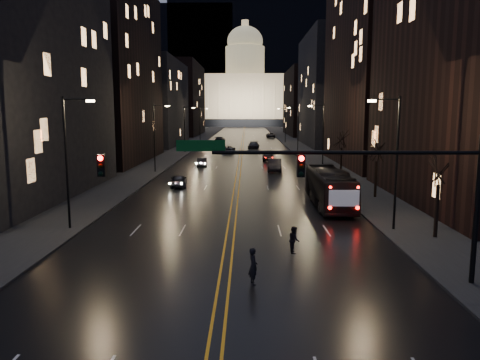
{
  "coord_description": "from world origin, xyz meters",
  "views": [
    {
      "loc": [
        1.06,
        -20.9,
        8.02
      ],
      "look_at": [
        0.6,
        10.94,
        3.34
      ],
      "focal_mm": 35.0,
      "sensor_mm": 36.0,
      "label": 1
    }
  ],
  "objects_px": {
    "pedestrian_a": "(253,266)",
    "pedestrian_b": "(294,240)",
    "oncoming_car_b": "(202,162)",
    "traffic_signal": "(354,177)",
    "bus": "(329,188)",
    "receding_car_a": "(275,165)",
    "oncoming_car_a": "(178,180)"
  },
  "relations": [
    {
      "from": "traffic_signal",
      "to": "bus",
      "type": "height_order",
      "value": "traffic_signal"
    },
    {
      "from": "oncoming_car_b",
      "to": "pedestrian_b",
      "type": "height_order",
      "value": "pedestrian_b"
    },
    {
      "from": "bus",
      "to": "oncoming_car_a",
      "type": "bearing_deg",
      "value": 145.2
    },
    {
      "from": "bus",
      "to": "receding_car_a",
      "type": "distance_m",
      "value": 23.5
    },
    {
      "from": "pedestrian_a",
      "to": "pedestrian_b",
      "type": "distance_m",
      "value": 5.51
    },
    {
      "from": "traffic_signal",
      "to": "receding_car_a",
      "type": "height_order",
      "value": "traffic_signal"
    },
    {
      "from": "pedestrian_a",
      "to": "traffic_signal",
      "type": "bearing_deg",
      "value": -108.41
    },
    {
      "from": "oncoming_car_a",
      "to": "pedestrian_b",
      "type": "bearing_deg",
      "value": 106.21
    },
    {
      "from": "traffic_signal",
      "to": "oncoming_car_b",
      "type": "relative_size",
      "value": 4.26
    },
    {
      "from": "oncoming_car_a",
      "to": "pedestrian_a",
      "type": "xyz_separation_m",
      "value": [
        7.61,
        -28.44,
        0.18
      ]
    },
    {
      "from": "pedestrian_a",
      "to": "pedestrian_b",
      "type": "relative_size",
      "value": 1.13
    },
    {
      "from": "traffic_signal",
      "to": "oncoming_car_b",
      "type": "bearing_deg",
      "value": 103.6
    },
    {
      "from": "pedestrian_b",
      "to": "oncoming_car_b",
      "type": "bearing_deg",
      "value": 11.5
    },
    {
      "from": "oncoming_car_b",
      "to": "pedestrian_a",
      "type": "bearing_deg",
      "value": 93.21
    },
    {
      "from": "pedestrian_b",
      "to": "bus",
      "type": "bearing_deg",
      "value": -18.78
    },
    {
      "from": "traffic_signal",
      "to": "receding_car_a",
      "type": "relative_size",
      "value": 3.33
    },
    {
      "from": "oncoming_car_b",
      "to": "receding_car_a",
      "type": "bearing_deg",
      "value": 147.41
    },
    {
      "from": "receding_car_a",
      "to": "pedestrian_a",
      "type": "xyz_separation_m",
      "value": [
        -3.46,
        -41.67,
        0.02
      ]
    },
    {
      "from": "traffic_signal",
      "to": "oncoming_car_b",
      "type": "distance_m",
      "value": 48.65
    },
    {
      "from": "pedestrian_b",
      "to": "pedestrian_a",
      "type": "bearing_deg",
      "value": 153.2
    },
    {
      "from": "traffic_signal",
      "to": "bus",
      "type": "distance_m",
      "value": 18.92
    },
    {
      "from": "pedestrian_b",
      "to": "oncoming_car_a",
      "type": "bearing_deg",
      "value": 22.2
    },
    {
      "from": "oncoming_car_a",
      "to": "receding_car_a",
      "type": "bearing_deg",
      "value": -136.83
    },
    {
      "from": "pedestrian_a",
      "to": "oncoming_car_a",
      "type": "bearing_deg",
      "value": -2.82
    },
    {
      "from": "traffic_signal",
      "to": "pedestrian_a",
      "type": "height_order",
      "value": "traffic_signal"
    },
    {
      "from": "traffic_signal",
      "to": "pedestrian_b",
      "type": "bearing_deg",
      "value": 113.03
    },
    {
      "from": "oncoming_car_a",
      "to": "pedestrian_b",
      "type": "xyz_separation_m",
      "value": [
        10.02,
        -23.49,
        0.08
      ]
    },
    {
      "from": "pedestrian_b",
      "to": "receding_car_a",
      "type": "bearing_deg",
      "value": -2.56
    },
    {
      "from": "bus",
      "to": "receding_car_a",
      "type": "bearing_deg",
      "value": 98.17
    },
    {
      "from": "traffic_signal",
      "to": "oncoming_car_a",
      "type": "xyz_separation_m",
      "value": [
        -12.15,
        28.49,
        -4.4
      ]
    },
    {
      "from": "oncoming_car_b",
      "to": "pedestrian_b",
      "type": "relative_size",
      "value": 2.6
    },
    {
      "from": "oncoming_car_b",
      "to": "pedestrian_b",
      "type": "distance_m",
      "value": 43.09
    }
  ]
}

